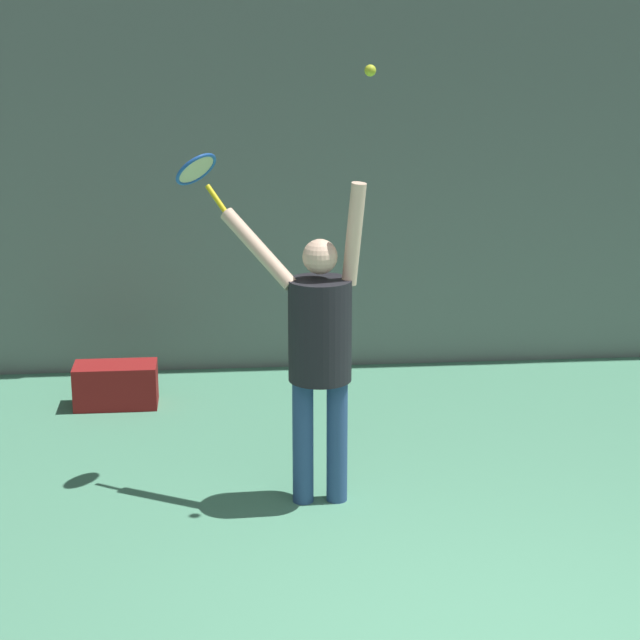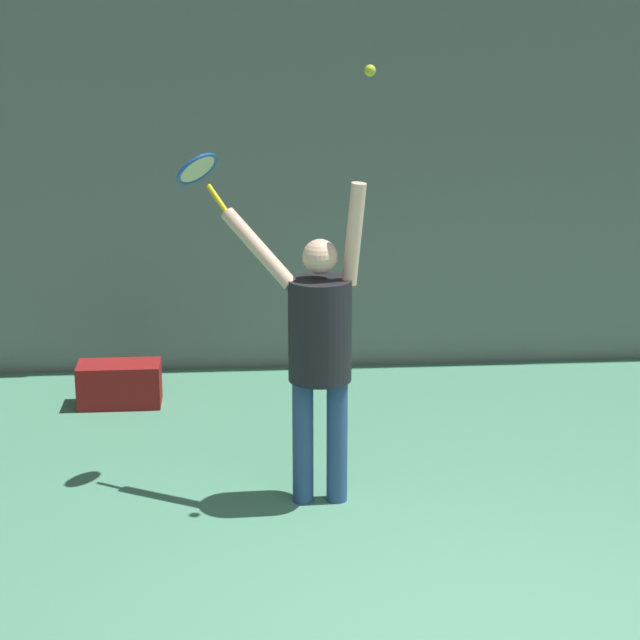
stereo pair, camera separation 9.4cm
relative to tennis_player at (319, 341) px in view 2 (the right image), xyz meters
The scene contains 5 objects.
back_wall 3.21m from the tennis_player, 75.96° to the left, with size 18.00×0.10×5.00m.
tennis_player is the anchor object (origin of this frame).
tennis_racket 1.28m from the tennis_player, 146.54° to the left, with size 0.38×0.38×0.37m.
tennis_ball 1.63m from the tennis_player, 21.84° to the right, with size 0.07×0.07×0.07m.
equipment_bag 2.49m from the tennis_player, 126.82° to the left, with size 0.63×0.32×0.33m.
Camera 2 is at (-1.19, -4.65, 3.05)m, focal length 65.00 mm.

